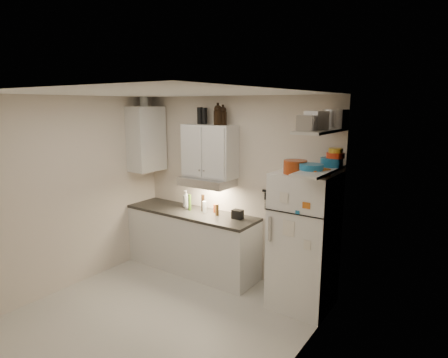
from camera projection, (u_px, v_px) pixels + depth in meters
The scene contains 36 objects.
floor at pixel (164, 316), 4.47m from camera, with size 3.20×3.00×0.02m, color beige.
ceiling at pixel (156, 92), 3.96m from camera, with size 3.20×3.00×0.02m, color white.
back_wall at pixel (234, 187), 5.43m from camera, with size 3.20×0.02×2.60m, color beige.
left_wall at pixel (75, 192), 5.11m from camera, with size 0.02×3.00×2.60m, color beige.
right_wall at pixel (292, 240), 3.32m from camera, with size 0.02×3.00×2.60m, color beige.
base_cabinet at pixel (192, 242), 5.66m from camera, with size 2.10×0.60×0.88m, color silver.
countertop at pixel (191, 212), 5.57m from camera, with size 2.10×0.62×0.04m, color #282723.
upper_cabinet at pixel (210, 151), 5.36m from camera, with size 0.80×0.33×0.75m, color silver.
side_cabinet at pixel (146, 139), 5.86m from camera, with size 0.33×0.55×1.00m, color silver.
range_hood at pixel (207, 181), 5.39m from camera, with size 0.76×0.46×0.12m, color silver.
fridge at pixel (304, 241), 4.54m from camera, with size 0.70×0.68×1.70m, color white.
shelf_hi at pixel (321, 131), 4.06m from camera, with size 0.30×0.95×0.03m, color silver.
shelf_lo at pixel (319, 171), 4.15m from camera, with size 0.30×0.95×0.03m, color silver.
knife_strip at pixel (276, 192), 5.02m from camera, with size 0.42×0.02×0.03m, color black.
dutch_oven at pixel (295, 167), 4.28m from camera, with size 0.27×0.27×0.16m, color #953511.
book_stack at pixel (316, 173), 4.13m from camera, with size 0.21×0.26×0.09m, color orange.
spice_jar at pixel (313, 169), 4.34m from camera, with size 0.06×0.06×0.09m, color silver.
stock_pot at pixel (335, 119), 4.27m from camera, with size 0.30×0.30×0.21m, color silver.
tin_a at pixel (316, 120), 3.96m from camera, with size 0.20×0.18×0.20m, color #AAAAAD.
tin_b at pixel (304, 123), 3.83m from camera, with size 0.16×0.16×0.16m, color #AAAAAD.
bowl_teal at pixel (332, 162), 4.33m from camera, with size 0.26×0.26×0.10m, color #1D6C9F.
bowl_orange at pixel (335, 155), 4.28m from camera, with size 0.21×0.21×0.06m, color red.
bowl_yellow at pixel (336, 150), 4.27m from camera, with size 0.16×0.16×0.05m, color gold.
plates at pixel (311, 167), 4.10m from camera, with size 0.26×0.26×0.07m, color #1D6C9F.
growler_a at pixel (218, 115), 5.16m from camera, with size 0.12×0.12×0.28m, color black, non-canonical shape.
growler_b at pixel (223, 116), 5.18m from camera, with size 0.11×0.11×0.26m, color black, non-canonical shape.
thermos_a at pixel (204, 116), 5.38m from camera, with size 0.08×0.08×0.24m, color black.
thermos_b at pixel (200, 116), 5.42m from camera, with size 0.08×0.08×0.24m, color black.
side_jar at pixel (144, 101), 5.77m from camera, with size 0.13×0.13×0.17m, color silver.
soap_bottle at pixel (186, 198), 5.74m from camera, with size 0.12×0.12×0.31m, color silver.
pepper_mill at pixel (217, 210), 5.34m from camera, with size 0.05×0.05×0.16m, color brown.
oil_bottle at pixel (190, 202), 5.60m from camera, with size 0.05×0.05×0.24m, color #365816.
vinegar_bottle at pixel (203, 203), 5.56m from camera, with size 0.05×0.05×0.25m, color black.
clear_bottle at pixel (205, 207), 5.49m from camera, with size 0.06×0.06×0.17m, color silver.
red_jar at pixel (215, 208), 5.49m from camera, with size 0.06×0.06×0.12m, color #953511.
caddy at pixel (238, 214), 5.19m from camera, with size 0.15×0.11×0.13m, color black.
Camera 1 is at (2.90, -2.94, 2.48)m, focal length 30.00 mm.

